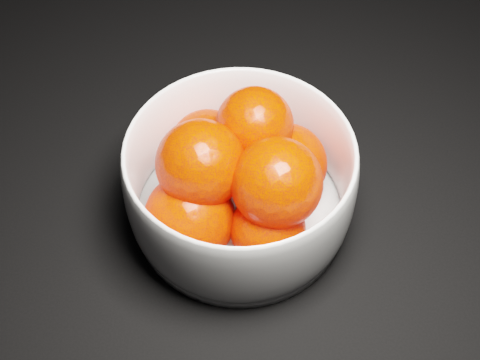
{
  "coord_description": "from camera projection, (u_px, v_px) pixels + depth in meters",
  "views": [
    {
      "loc": [
        0.21,
        -0.12,
        0.53
      ],
      "look_at": [
        0.22,
        0.25,
        0.06
      ],
      "focal_mm": 50.0,
      "sensor_mm": 36.0,
      "label": 1
    }
  ],
  "objects": [
    {
      "name": "bowl",
      "position": [
        240.0,
        183.0,
        0.6
      ],
      "size": [
        0.21,
        0.21,
        0.1
      ],
      "rotation": [
        0.0,
        0.0,
        -0.23
      ],
      "color": "white",
      "rests_on": "ground"
    },
    {
      "name": "orange_pile",
      "position": [
        238.0,
        176.0,
        0.59
      ],
      "size": [
        0.17,
        0.16,
        0.12
      ],
      "color": "#F62000",
      "rests_on": "bowl"
    }
  ]
}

